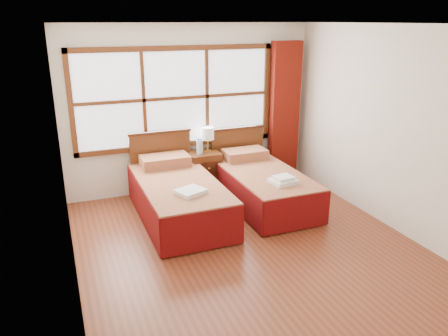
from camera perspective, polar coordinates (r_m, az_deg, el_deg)
name	(u,v)px	position (r m, az deg, el deg)	size (l,w,h in m)	color
floor	(250,248)	(5.41, 3.36, -10.39)	(4.50, 4.50, 0.00)	brown
ceiling	(254,24)	(4.73, 3.99, 18.30)	(4.50, 4.50, 0.00)	white
wall_back	(191,109)	(6.96, -4.32, 7.67)	(4.00, 4.00, 0.00)	silver
wall_left	(64,166)	(4.47, -20.22, 0.20)	(4.50, 4.50, 0.00)	silver
wall_right	(393,130)	(6.02, 21.19, 4.69)	(4.50, 4.50, 0.00)	silver
window	(176,98)	(6.82, -6.29, 9.08)	(3.16, 0.06, 1.56)	white
curtain	(284,112)	(7.49, 7.89, 7.32)	(0.50, 0.16, 2.30)	maroon
bed_left	(178,196)	(6.12, -6.02, -3.63)	(1.05, 2.07, 1.02)	#3E1B0C
bed_right	(262,185)	(6.57, 4.94, -2.16)	(1.00, 2.02, 0.97)	#3E1B0C
nightstand	(204,172)	(7.01, -2.60, -0.48)	(0.49, 0.48, 0.65)	#562A12
towels_left	(191,191)	(5.56, -4.38, -3.08)	(0.42, 0.40, 0.05)	white
towels_right	(283,180)	(6.01, 7.75, -1.58)	(0.37, 0.33, 0.10)	white
lamp	(208,134)	(6.93, -2.15, 4.42)	(0.20, 0.20, 0.38)	#B49139
bottle_near	(199,147)	(6.79, -3.33, 2.73)	(0.07, 0.07, 0.25)	#C4E1FC
bottle_far	(201,147)	(6.84, -3.03, 2.78)	(0.06, 0.06, 0.23)	#C4E1FC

